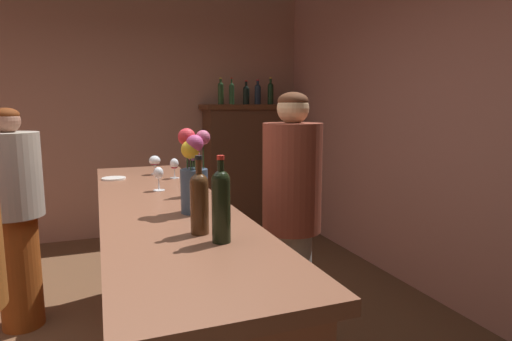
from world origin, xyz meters
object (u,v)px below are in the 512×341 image
object	(u,v)px
wine_glass_front	(174,165)
display_bottle_midright	(258,93)
cheese_plate	(114,178)
patron_tall	(15,212)
display_bottle_right	(271,92)
display_bottle_left	(221,92)
bar_counter	(165,291)
wine_glass_mid	(158,174)
bartender	(292,218)
wine_bottle_rose	(199,200)
display_bottle_midleft	(232,93)
display_cabinet	(246,165)
flower_arrangement	(194,172)
wine_glass_rear	(155,161)
wine_bottle_syrah	(221,203)
wine_bottle_merlot	(193,173)
display_bottle_center	(246,94)

from	to	relation	value
wine_glass_front	display_bottle_midright	bearing A→B (deg)	54.99
cheese_plate	patron_tall	distance (m)	0.70
wine_glass_front	display_bottle_right	distance (m)	2.55
cheese_plate	display_bottle_left	size ratio (longest dim) A/B	0.52
bar_counter	display_bottle_left	size ratio (longest dim) A/B	8.79
bar_counter	cheese_plate	bearing A→B (deg)	105.01
wine_glass_mid	display_bottle_right	distance (m)	2.97
display_bottle_right	wine_glass_mid	bearing A→B (deg)	-125.79
wine_glass_mid	bartender	distance (m)	0.83
wine_bottle_rose	display_bottle_midleft	size ratio (longest dim) A/B	0.99
display_cabinet	wine_glass_mid	distance (m)	2.75
bartender	bar_counter	bearing A→B (deg)	-13.58
display_cabinet	flower_arrangement	xyz separation A→B (m)	(-1.29, -2.96, 0.42)
bar_counter	wine_glass_rear	bearing A→B (deg)	84.93
wine_bottle_syrah	display_cabinet	bearing A→B (deg)	69.42
wine_bottle_merlot	display_bottle_center	bearing A→B (deg)	64.66
display_bottle_left	flower_arrangement	bearing A→B (deg)	-108.34
wine_bottle_rose	display_bottle_left	distance (m)	3.50
cheese_plate	display_bottle_midright	bearing A→B (deg)	46.23
wine_bottle_merlot	wine_bottle_rose	world-z (taller)	wine_bottle_rose
wine_glass_mid	wine_glass_rear	distance (m)	0.63
wine_glass_rear	flower_arrangement	distance (m)	1.23
wine_bottle_merlot	bartender	xyz separation A→B (m)	(0.55, -0.14, -0.28)
flower_arrangement	wine_glass_mid	bearing A→B (deg)	98.11
wine_glass_mid	patron_tall	world-z (taller)	patron_tall
display_bottle_midleft	patron_tall	size ratio (longest dim) A/B	0.21
wine_glass_front	patron_tall	size ratio (longest dim) A/B	0.09
flower_arrangement	bartender	xyz separation A→B (m)	(0.63, 0.24, -0.34)
wine_bottle_merlot	wine_bottle_rose	xyz separation A→B (m)	(-0.13, -0.72, 0.00)
wine_glass_rear	display_cabinet	bearing A→B (deg)	52.80
wine_glass_front	patron_tall	xyz separation A→B (m)	(-1.05, 0.25, -0.30)
wine_bottle_rose	patron_tall	xyz separation A→B (m)	(-0.92, 1.60, -0.34)
wine_glass_rear	display_bottle_midleft	xyz separation A→B (m)	(1.14, 1.73, 0.56)
cheese_plate	display_bottle_center	xyz separation A→B (m)	(1.62, 1.85, 0.64)
wine_bottle_syrah	wine_glass_front	size ratio (longest dim) A/B	2.31
wine_bottle_rose	display_bottle_midleft	world-z (taller)	display_bottle_midleft
wine_bottle_merlot	wine_glass_front	bearing A→B (deg)	89.74
display_bottle_left	display_bottle_center	distance (m)	0.32
display_bottle_left	display_bottle_midright	xyz separation A→B (m)	(0.47, -0.00, -0.01)
display_bottle_left	wine_bottle_rose	bearing A→B (deg)	-107.38
bar_counter	patron_tall	world-z (taller)	patron_tall
wine_bottle_merlot	cheese_plate	size ratio (longest dim) A/B	1.83
patron_tall	wine_glass_rear	bearing A→B (deg)	46.20
flower_arrangement	bartender	world-z (taller)	bartender
bar_counter	wine_bottle_rose	world-z (taller)	wine_bottle_rose
display_bottle_left	patron_tall	world-z (taller)	display_bottle_left
wine_bottle_merlot	display_cabinet	bearing A→B (deg)	64.88
flower_arrangement	bartender	distance (m)	0.76
bar_counter	display_bottle_right	xyz separation A→B (m)	(1.73, 2.65, 1.18)
display_cabinet	patron_tall	world-z (taller)	display_cabinet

